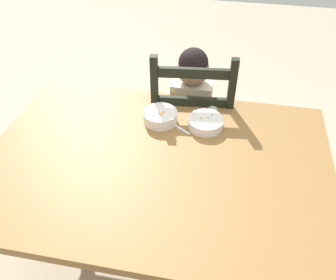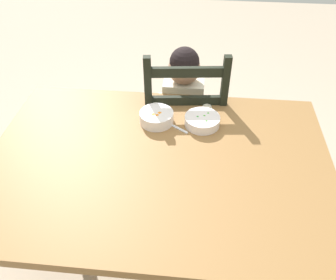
# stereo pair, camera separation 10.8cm
# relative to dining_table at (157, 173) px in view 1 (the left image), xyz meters

# --- Properties ---
(ground_plane) EXTENTS (8.00, 8.00, 0.00)m
(ground_plane) POSITION_rel_dining_table_xyz_m (0.00, 0.00, -0.63)
(ground_plane) COLOR tan
(dining_table) EXTENTS (1.47, 1.03, 0.71)m
(dining_table) POSITION_rel_dining_table_xyz_m (0.00, 0.00, 0.00)
(dining_table) COLOR brown
(dining_table) RESTS_ON ground
(dining_chair) EXTENTS (0.47, 0.47, 0.98)m
(dining_chair) POSITION_rel_dining_table_xyz_m (0.08, 0.56, -0.17)
(dining_chair) COLOR black
(dining_chair) RESTS_ON ground
(child_figure) EXTENTS (0.32, 0.31, 0.94)m
(child_figure) POSITION_rel_dining_table_xyz_m (0.07, 0.56, -0.01)
(child_figure) COLOR beige
(child_figure) RESTS_ON ground
(bowl_of_peas) EXTENTS (0.17, 0.17, 0.05)m
(bowl_of_peas) POSITION_rel_dining_table_xyz_m (0.18, 0.27, 0.11)
(bowl_of_peas) COLOR white
(bowl_of_peas) RESTS_ON dining_table
(bowl_of_carrots) EXTENTS (0.16, 0.16, 0.06)m
(bowl_of_carrots) POSITION_rel_dining_table_xyz_m (-0.04, 0.27, 0.11)
(bowl_of_carrots) COLOR white
(bowl_of_carrots) RESTS_ON dining_table
(spoon) EXTENTS (0.13, 0.09, 0.01)m
(spoon) POSITION_rel_dining_table_xyz_m (0.04, 0.25, 0.09)
(spoon) COLOR silver
(spoon) RESTS_ON dining_table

